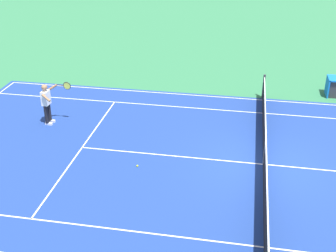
{
  "coord_description": "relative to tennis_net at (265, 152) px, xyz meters",
  "views": [
    {
      "loc": [
        0.83,
        13.32,
        8.01
      ],
      "look_at": [
        3.35,
        -0.49,
        0.9
      ],
      "focal_mm": 48.26,
      "sensor_mm": 36.0,
      "label": 1
    }
  ],
  "objects": [
    {
      "name": "tennis_player_near",
      "position": [
        8.34,
        -1.63,
        0.44
      ],
      "size": [
        1.08,
        0.78,
        1.7
      ],
      "color": "black",
      "rests_on": "ground_plane"
    },
    {
      "name": "court_line_markings",
      "position": [
        0.0,
        0.0,
        -0.49
      ],
      "size": [
        23.85,
        11.05,
        0.01
      ],
      "color": "white",
      "rests_on": "ground_plane"
    },
    {
      "name": "tennis_net",
      "position": [
        0.0,
        0.0,
        0.0
      ],
      "size": [
        0.1,
        11.7,
        1.08
      ],
      "color": "#2D2D33",
      "rests_on": "ground_plane"
    },
    {
      "name": "ground_plane",
      "position": [
        0.0,
        0.0,
        -0.49
      ],
      "size": [
        60.0,
        60.0,
        0.0
      ],
      "primitive_type": "plane",
      "color": "#2D7247"
    },
    {
      "name": "tennis_ball",
      "position": [
        4.14,
        0.91,
        -0.46
      ],
      "size": [
        0.07,
        0.07,
        0.07
      ],
      "primitive_type": "sphere",
      "color": "#CCE01E",
      "rests_on": "ground_plane"
    },
    {
      "name": "court_slab",
      "position": [
        0.0,
        0.0,
        -0.49
      ],
      "size": [
        24.2,
        11.4,
        0.0
      ],
      "primitive_type": "cube",
      "color": "navy",
      "rests_on": "ground_plane"
    }
  ]
}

